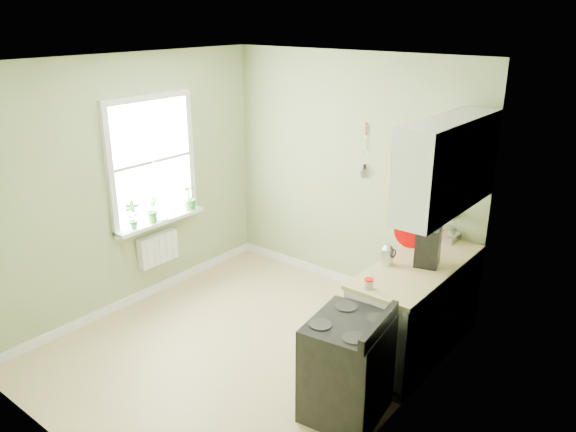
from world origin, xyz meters
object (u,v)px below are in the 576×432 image
Objects in this scene: kettle at (387,254)px; coffee_maker at (428,247)px; stove at (348,367)px; stand_mixer at (451,225)px.

coffee_maker is at bearing 37.71° from kettle.
coffee_maker reaches higher than stove.
kettle is at bearing -142.29° from coffee_maker.
stand_mixer is at bearing 90.52° from stove.
stand_mixer reaches higher than stove.
coffee_maker is (0.08, -0.71, 0.02)m from stand_mixer.
kettle is (-0.22, 0.95, 0.59)m from stove.
kettle is 0.54× the size of coffee_maker.
stove is at bearing -77.06° from kettle.
kettle is at bearing 102.94° from stove.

